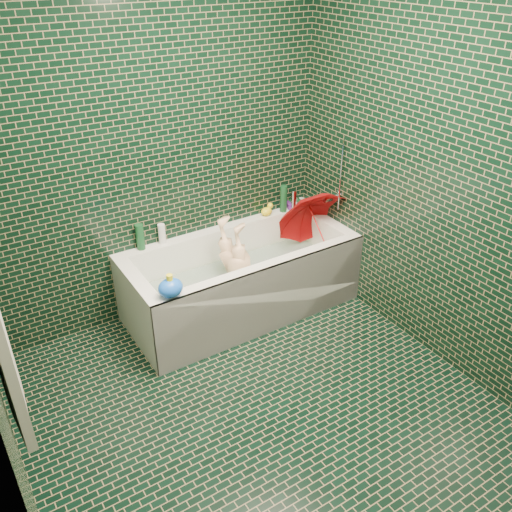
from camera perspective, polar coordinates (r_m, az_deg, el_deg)
floor at (r=3.38m, az=0.94°, el=-16.46°), size 2.80×2.80×0.00m
wall_back at (r=3.77m, az=-10.83°, el=10.98°), size 2.80×0.00×2.80m
wall_right at (r=3.45m, az=19.73°, el=7.86°), size 0.00×2.80×2.80m
bathtub at (r=4.09m, az=-1.47°, el=-3.16°), size 1.70×0.75×0.55m
bath_mat at (r=4.13m, az=-1.59°, el=-3.69°), size 1.35×0.47×0.01m
water at (r=4.05m, az=-1.62°, el=-2.00°), size 1.48×0.53×0.00m
faucet at (r=4.25m, az=7.88°, el=6.53°), size 0.18×0.19×0.55m
child at (r=4.04m, az=-1.78°, el=-1.98°), size 0.97×0.47×0.34m
umbrella at (r=4.18m, az=6.62°, el=2.88°), size 0.82×0.89×0.84m
soap_bottle_a at (r=4.56m, az=4.91°, el=5.39°), size 0.12×0.12×0.25m
soap_bottle_b at (r=4.47m, az=4.02°, el=4.89°), size 0.12×0.12×0.21m
soap_bottle_c at (r=4.50m, az=4.32°, el=5.03°), size 0.18×0.18×0.18m
bottle_right_tall at (r=4.40m, az=2.91°, el=6.04°), size 0.07×0.07×0.22m
bottle_right_pump at (r=4.44m, az=4.03°, el=5.90°), size 0.06×0.06×0.17m
bottle_left_tall at (r=3.92m, az=-12.11°, el=1.98°), size 0.07×0.07×0.19m
bottle_left_short at (r=3.98m, az=-9.88°, el=2.31°), size 0.06×0.06×0.15m
rubber_duck at (r=4.35m, az=1.19°, el=4.83°), size 0.12×0.08×0.10m
bath_toy at (r=3.37m, az=-8.99°, el=-3.31°), size 0.16×0.14×0.16m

